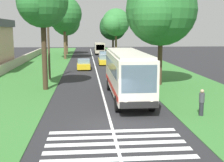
% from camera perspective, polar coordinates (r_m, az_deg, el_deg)
% --- Properties ---
extents(ground, '(160.00, 160.00, 0.00)m').
position_cam_1_polar(ground, '(17.72, -0.17, -8.15)').
color(ground, '#262628').
extents(grass_verge_left, '(120.00, 8.00, 0.04)m').
position_cam_1_polar(grass_verge_left, '(32.97, -16.80, -0.21)').
color(grass_verge_left, '#387533').
rests_on(grass_verge_left, ground).
extents(grass_verge_right, '(120.00, 8.00, 0.04)m').
position_cam_1_polar(grass_verge_right, '(33.67, 11.67, 0.20)').
color(grass_verge_right, '#387533').
rests_on(grass_verge_right, ground).
extents(centre_line, '(110.00, 0.16, 0.01)m').
position_cam_1_polar(centre_line, '(32.30, -2.41, -0.03)').
color(centre_line, silver).
rests_on(centre_line, ground).
extents(coach_bus, '(11.16, 2.62, 3.73)m').
position_cam_1_polar(coach_bus, '(23.86, 2.80, 1.75)').
color(coach_bus, silver).
rests_on(coach_bus, ground).
extents(zebra_crossing, '(4.05, 6.80, 0.01)m').
position_cam_1_polar(zebra_crossing, '(14.90, 0.82, -11.64)').
color(zebra_crossing, silver).
rests_on(zebra_crossing, ground).
extents(trailing_car_0, '(4.30, 1.78, 1.43)m').
position_cam_1_polar(trailing_car_0, '(42.19, -5.32, 3.12)').
color(trailing_car_0, gold).
rests_on(trailing_car_0, ground).
extents(trailing_car_1, '(4.30, 1.78, 1.43)m').
position_cam_1_polar(trailing_car_1, '(47.67, -1.45, 3.90)').
color(trailing_car_1, gold).
rests_on(trailing_car_1, ground).
extents(trailing_car_2, '(4.30, 1.78, 1.43)m').
position_cam_1_polar(trailing_car_2, '(57.10, -1.52, 4.84)').
color(trailing_car_2, '#B7A893').
rests_on(trailing_car_2, ground).
extents(trailing_minibus_0, '(6.00, 2.14, 2.53)m').
position_cam_1_polar(trailing_minibus_0, '(67.71, -2.36, 6.33)').
color(trailing_minibus_0, '#BFB299').
rests_on(trailing_minibus_0, ground).
extents(roadside_tree_left_0, '(5.16, 4.48, 10.00)m').
position_cam_1_polar(roadside_tree_left_0, '(27.98, -13.06, 13.96)').
color(roadside_tree_left_0, '#3D2D1E').
rests_on(roadside_tree_left_0, grass_verge_left).
extents(roadside_tree_left_1, '(7.39, 5.88, 9.97)m').
position_cam_1_polar(roadside_tree_left_1, '(67.88, -8.69, 10.74)').
color(roadside_tree_left_1, brown).
rests_on(roadside_tree_left_1, grass_verge_left).
extents(roadside_tree_left_2, '(7.45, 6.37, 11.37)m').
position_cam_1_polar(roadside_tree_left_2, '(57.22, -9.07, 12.14)').
color(roadside_tree_left_2, brown).
rests_on(roadside_tree_left_2, grass_verge_left).
extents(roadside_tree_right_0, '(7.81, 6.19, 10.10)m').
position_cam_1_polar(roadside_tree_right_0, '(69.55, 0.60, 10.78)').
color(roadside_tree_right_0, brown).
rests_on(roadside_tree_right_0, grass_verge_right).
extents(roadside_tree_right_1, '(8.02, 6.80, 10.62)m').
position_cam_1_polar(roadside_tree_right_1, '(30.10, 8.87, 12.68)').
color(roadside_tree_right_1, '#4C3826').
rests_on(roadside_tree_right_1, grass_verge_right).
extents(roadside_tree_right_2, '(8.47, 6.81, 9.51)m').
position_cam_1_polar(roadside_tree_right_2, '(77.46, 0.04, 10.00)').
color(roadside_tree_right_2, '#3D2D1E').
rests_on(roadside_tree_right_2, grass_verge_right).
extents(utility_pole, '(0.24, 1.40, 7.65)m').
position_cam_1_polar(utility_pole, '(33.70, -11.83, 7.03)').
color(utility_pole, '#473828').
rests_on(utility_pole, grass_verge_left).
extents(roadside_wall, '(70.00, 0.40, 1.18)m').
position_cam_1_polar(roadside_wall, '(38.49, -20.31, 1.88)').
color(roadside_wall, '#B2A893').
rests_on(roadside_wall, grass_verge_left).
extents(pedestrian, '(0.34, 0.34, 1.69)m').
position_cam_1_polar(pedestrian, '(19.95, 16.47, -3.82)').
color(pedestrian, '#26262D').
rests_on(pedestrian, grass_verge_right).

